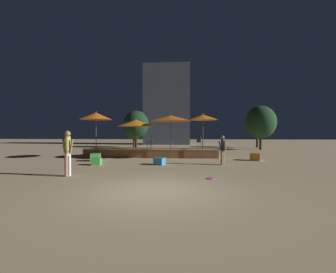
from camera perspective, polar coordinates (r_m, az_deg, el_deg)
The scene contains 20 objects.
ground_plane at distance 7.02m, azimuth -3.71°, elevation -13.71°, with size 120.00×120.00×0.00m, color tan.
wooden_deck at distance 17.37m, azimuth -4.07°, elevation -4.05°, with size 9.74×2.78×0.66m.
patio_umbrella_0 at distance 16.81m, azimuth -17.83°, elevation 4.93°, with size 2.31×2.31×3.32m.
patio_umbrella_1 at distance 15.67m, azimuth 8.89°, elevation 4.83°, with size 2.06×2.06×3.13m.
patio_umbrella_2 at distance 15.58m, azimuth 0.73°, elevation 4.67°, with size 2.84×2.84×3.09m.
patio_umbrella_3 at distance 16.38m, azimuth -8.14°, elevation 3.40°, with size 2.68×2.68×2.82m.
cube_seat_0 at distance 12.69m, azimuth -2.17°, elevation -6.29°, with size 0.68×0.68×0.39m.
cube_seat_1 at distance 15.73m, azimuth 21.23°, elevation -4.83°, with size 0.78×0.78×0.47m.
cube_seat_2 at distance 13.16m, azimuth -17.68°, elevation -6.07°, with size 0.52×0.52×0.39m.
cube_seat_3 at distance 15.05m, azimuth -17.92°, elevation -5.04°, with size 0.69×0.69×0.48m.
person_0 at distance 10.10m, azimuth -24.12°, elevation -3.32°, with size 0.54×0.31×1.87m.
person_1 at distance 12.92m, azimuth 13.69°, elevation -3.16°, with size 0.42×0.35×1.64m.
bistro_chair_0 at distance 16.87m, azimuth -4.51°, elevation -1.09°, with size 0.40×0.40×0.90m.
bistro_chair_1 at distance 17.08m, azimuth 7.94°, elevation -1.07°, with size 0.47×0.47×0.90m.
frisbee_disc at distance 8.96m, azimuth 10.81°, elevation -10.42°, with size 0.27×0.27×0.03m.
background_tree_0 at distance 30.02m, azimuth 21.72°, elevation 2.14°, with size 2.25×2.25×3.75m.
background_tree_1 at distance 28.61m, azimuth -8.09°, elevation 3.08°, with size 3.14×3.14×4.64m.
background_tree_2 at distance 28.60m, azimuth -8.64°, elevation 1.83°, with size 2.38×2.38×3.60m.
background_tree_3 at distance 26.19m, azimuth 22.46°, elevation 3.38°, with size 3.21×3.21×4.74m.
distant_building at distance 36.91m, azimuth -0.21°, elevation 7.91°, with size 7.30×4.36×12.67m.
Camera 1 is at (0.92, -6.73, 1.76)m, focal length 24.00 mm.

